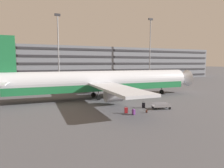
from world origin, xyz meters
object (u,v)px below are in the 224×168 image
suitcase_scuffed (144,105)px  backpack_upright (146,111)px  airliner (101,82)px  suitcase_purple (134,112)px  baggage_cart (161,106)px  suitcase_red (126,110)px

suitcase_scuffed → backpack_upright: (-1.17, -2.65, -0.20)m
airliner → suitcase_scuffed: 10.77m
airliner → backpack_upright: airliner is taller
airliner → suitcase_scuffed: bearing=-72.4°
airliner → suitcase_purple: 13.03m
airliner → baggage_cart: bearing=-65.8°
backpack_upright → baggage_cart: size_ratio=0.14×
suitcase_scuffed → suitcase_purple: bearing=-138.6°
suitcase_red → backpack_upright: 2.74m
airliner → suitcase_purple: airliner is taller
suitcase_purple → backpack_upright: (2.01, 0.16, -0.16)m
suitcase_scuffed → backpack_upright: bearing=-113.8°
suitcase_red → backpack_upright: bearing=-17.1°
suitcase_red → backpack_upright: size_ratio=1.94×
airliner → suitcase_purple: size_ratio=44.51×
baggage_cart → airliner: bearing=114.2°
suitcase_scuffed → baggage_cart: bearing=-37.0°
baggage_cart → suitcase_scuffed: bearing=143.0°
suitcase_red → backpack_upright: suitcase_red is taller
suitcase_purple → suitcase_scuffed: (3.18, 2.80, 0.04)m
airliner → backpack_upright: size_ratio=83.75×
suitcase_purple → suitcase_scuffed: size_ratio=0.93×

